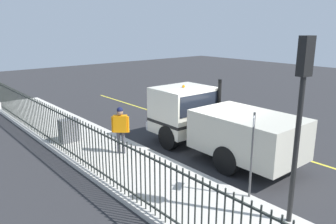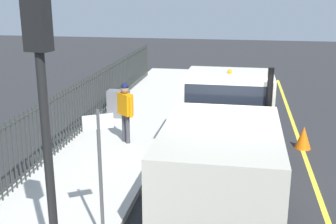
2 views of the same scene
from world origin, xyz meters
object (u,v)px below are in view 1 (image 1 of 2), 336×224
worker_standing (120,125)px  traffic_cone (201,120)px  traffic_light_near (302,96)px  street_sign (252,145)px  utility_cabinet (69,130)px  work_truck (211,120)px

worker_standing → traffic_cone: (-4.98, -0.79, -0.89)m
worker_standing → traffic_light_near: traffic_light_near is taller
traffic_light_near → street_sign: traffic_light_near is taller
worker_standing → traffic_cone: bearing=50.2°
utility_cabinet → street_sign: size_ratio=0.39×
work_truck → utility_cabinet: 5.67m
utility_cabinet → traffic_cone: (-5.90, 1.62, -0.30)m
work_truck → worker_standing: (2.85, -1.77, -0.06)m
work_truck → traffic_light_near: (2.13, 4.52, 1.93)m
utility_cabinet → traffic_cone: bearing=164.6°
work_truck → traffic_light_near: traffic_light_near is taller
traffic_light_near → utility_cabinet: bearing=109.5°
street_sign → utility_cabinet: bearing=-75.8°
work_truck → utility_cabinet: size_ratio=6.58×
traffic_cone → street_sign: street_sign is taller
worker_standing → street_sign: 5.07m
worker_standing → traffic_cone: size_ratio=2.69×
traffic_light_near → street_sign: bearing=88.8°
traffic_cone → worker_standing: bearing=9.0°
worker_standing → work_truck: bearing=9.4°
utility_cabinet → street_sign: street_sign is taller
traffic_cone → street_sign: (4.02, 5.76, 1.31)m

